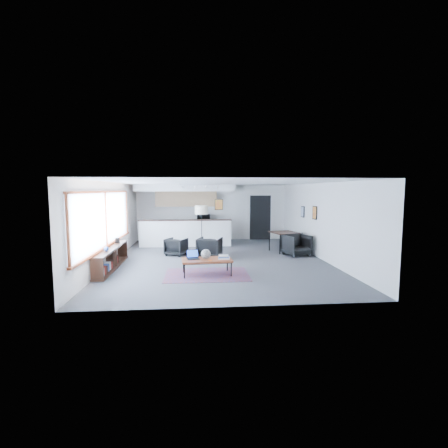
{
  "coord_description": "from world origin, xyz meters",
  "views": [
    {
      "loc": [
        -0.77,
        -10.82,
        2.36
      ],
      "look_at": [
        0.21,
        0.4,
        1.18
      ],
      "focal_mm": 26.0,
      "sensor_mm": 36.0,
      "label": 1
    }
  ],
  "objects": [
    {
      "name": "dining_chair_far",
      "position": [
        3.0,
        1.45,
        0.33
      ],
      "size": [
        0.81,
        0.78,
        0.66
      ],
      "primitive_type": "imported",
      "rotation": [
        0.0,
        0.0,
        2.78
      ],
      "color": "black",
      "rests_on": "floor"
    },
    {
      "name": "coaster",
      "position": [
        -0.39,
        -2.18,
        0.45
      ],
      "size": [
        0.1,
        0.1,
        0.01
      ],
      "rotation": [
        0.0,
        0.0,
        -0.11
      ],
      "color": "#E5590C",
      "rests_on": "coffee_table"
    },
    {
      "name": "coffee_table",
      "position": [
        -0.47,
        -1.96,
        0.41
      ],
      "size": [
        1.43,
        0.84,
        0.45
      ],
      "rotation": [
        0.0,
        0.0,
        0.08
      ],
      "color": "brown",
      "rests_on": "floor"
    },
    {
      "name": "wall_art_upper",
      "position": [
        3.47,
        1.7,
        1.5
      ],
      "size": [
        0.03,
        0.34,
        0.44
      ],
      "color": "black",
      "rests_on": "room"
    },
    {
      "name": "room",
      "position": [
        0.0,
        0.0,
        1.3
      ],
      "size": [
        7.02,
        9.02,
        2.62
      ],
      "color": "#4A4A4C",
      "rests_on": "ground"
    },
    {
      "name": "floor_lamp",
      "position": [
        -0.55,
        1.63,
        1.53
      ],
      "size": [
        0.67,
        0.67,
        1.76
      ],
      "rotation": [
        0.0,
        0.0,
        0.4
      ],
      "color": "black",
      "rests_on": "floor"
    },
    {
      "name": "dining_chair_near",
      "position": [
        2.85,
        0.45,
        0.36
      ],
      "size": [
        0.87,
        0.84,
        0.72
      ],
      "primitive_type": "imported",
      "rotation": [
        0.0,
        0.0,
        0.32
      ],
      "color": "black",
      "rests_on": "floor"
    },
    {
      "name": "laptop",
      "position": [
        -0.86,
        -1.86,
        0.52
      ],
      "size": [
        0.37,
        0.32,
        0.24
      ],
      "rotation": [
        0.0,
        0.0,
        0.15
      ],
      "color": "black",
      "rests_on": "coffee_table"
    },
    {
      "name": "ceramic_pot",
      "position": [
        -0.5,
        -1.93,
        0.58
      ],
      "size": [
        0.27,
        0.27,
        0.27
      ],
      "rotation": [
        0.0,
        0.0,
        -0.43
      ],
      "color": "gray",
      "rests_on": "coffee_table"
    },
    {
      "name": "armchair_right",
      "position": [
        -0.3,
        0.28,
        0.4
      ],
      "size": [
        0.95,
        0.92,
        0.79
      ],
      "primitive_type": "imported",
      "rotation": [
        0.0,
        0.0,
        2.84
      ],
      "color": "black",
      "rests_on": "floor"
    },
    {
      "name": "console",
      "position": [
        -3.3,
        -1.05,
        0.33
      ],
      "size": [
        0.35,
        3.0,
        0.8
      ],
      "color": "black",
      "rests_on": "floor"
    },
    {
      "name": "kitchenette",
      "position": [
        -1.2,
        3.71,
        1.38
      ],
      "size": [
        4.2,
        1.96,
        2.6
      ],
      "color": "white",
      "rests_on": "floor"
    },
    {
      "name": "dining_table",
      "position": [
        2.59,
        1.22,
        0.7
      ],
      "size": [
        1.12,
        1.12,
        0.77
      ],
      "rotation": [
        0.0,
        0.0,
        0.27
      ],
      "color": "black",
      "rests_on": "floor"
    },
    {
      "name": "track_light",
      "position": [
        -0.59,
        2.2,
        2.53
      ],
      "size": [
        1.6,
        0.07,
        0.15
      ],
      "color": "silver",
      "rests_on": "room"
    },
    {
      "name": "window",
      "position": [
        -3.46,
        -0.9,
        1.46
      ],
      "size": [
        0.1,
        5.95,
        1.66
      ],
      "color": "#8CBFFF",
      "rests_on": "room"
    },
    {
      "name": "armchair_left",
      "position": [
        -1.48,
        0.88,
        0.34
      ],
      "size": [
        0.87,
        0.85,
        0.69
      ],
      "primitive_type": "imported",
      "rotation": [
        0.0,
        0.0,
        2.72
      ],
      "color": "black",
      "rests_on": "floor"
    },
    {
      "name": "microwave",
      "position": [
        -0.4,
        4.15,
        1.13
      ],
      "size": [
        0.6,
        0.35,
        0.4
      ],
      "primitive_type": "imported",
      "rotation": [
        0.0,
        0.0,
        -0.05
      ],
      "color": "black",
      "rests_on": "kitchenette"
    },
    {
      "name": "wall_art_lower",
      "position": [
        3.47,
        0.4,
        1.55
      ],
      "size": [
        0.03,
        0.38,
        0.48
      ],
      "color": "black",
      "rests_on": "room"
    },
    {
      "name": "kilim_rug",
      "position": [
        -0.47,
        -1.96,
        0.01
      ],
      "size": [
        2.33,
        1.6,
        0.01
      ],
      "rotation": [
        0.0,
        0.0,
        -0.01
      ],
      "color": "#5C3448",
      "rests_on": "floor"
    },
    {
      "name": "book_stack",
      "position": [
        0.0,
        -1.96,
        0.5
      ],
      "size": [
        0.35,
        0.29,
        0.1
      ],
      "rotation": [
        0.0,
        0.0,
        -0.1
      ],
      "color": "silver",
      "rests_on": "coffee_table"
    },
    {
      "name": "doorway",
      "position": [
        2.3,
        4.42,
        1.07
      ],
      "size": [
        1.1,
        0.12,
        2.15
      ],
      "color": "black",
      "rests_on": "room"
    }
  ]
}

